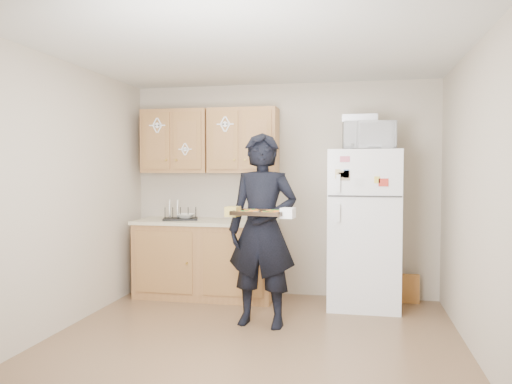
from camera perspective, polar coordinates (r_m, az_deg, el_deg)
floor at (r=4.42m, az=-0.64°, el=-17.11°), size 3.60×3.60×0.00m
ceiling at (r=4.28m, az=-0.65°, el=16.20°), size 3.60×3.60×0.00m
wall_back at (r=5.94m, az=3.01°, el=0.27°), size 3.60×0.04×2.50m
wall_front at (r=2.45m, az=-9.55°, el=-3.14°), size 3.60×0.04×2.50m
wall_left at (r=4.88m, az=-21.79°, el=-0.43°), size 0.04×3.60×2.50m
wall_right at (r=4.18m, az=24.24°, el=-0.95°), size 0.04×3.60×2.50m
refrigerator at (r=5.54m, az=12.21°, el=-4.11°), size 0.75×0.70×1.70m
base_cabinet at (r=5.91m, az=-5.73°, el=-7.76°), size 1.60×0.60×0.86m
countertop at (r=5.85m, az=-5.76°, el=-3.42°), size 1.64×0.64×0.04m
upper_cab_left at (r=6.08m, az=-9.04°, el=5.71°), size 0.80×0.33×0.75m
upper_cab_right at (r=5.84m, az=-1.45°, el=5.87°), size 0.80×0.33×0.75m
cereal_box at (r=5.92m, az=17.19°, el=-10.51°), size 0.20×0.07×0.32m
person at (r=4.75m, az=0.74°, el=-4.34°), size 0.71×0.51×1.84m
baking_tray at (r=4.44m, az=0.44°, el=-2.46°), size 0.49×0.38×0.04m
pizza_front_left at (r=4.40m, az=-1.17°, el=-2.28°), size 0.15×0.15×0.02m
pizza_front_right at (r=4.33m, az=1.48°, el=-2.35°), size 0.15×0.15×0.02m
pizza_back_left at (r=4.54m, az=-0.55°, el=-2.13°), size 0.15×0.15×0.02m
pizza_back_right at (r=4.48m, az=2.02°, el=-2.19°), size 0.15×0.15×0.02m
microwave at (r=5.46m, az=12.73°, el=6.27°), size 0.56×0.41×0.30m
foil_pan at (r=5.51m, az=11.82°, el=8.20°), size 0.37×0.27×0.08m
dish_rack at (r=5.93m, az=-8.63°, el=-2.38°), size 0.47×0.41×0.16m
bowl at (r=5.91m, az=-8.04°, el=-2.71°), size 0.22×0.22×0.05m
soap_bottle at (r=5.60m, az=0.13°, el=-2.55°), size 0.09×0.09×0.18m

